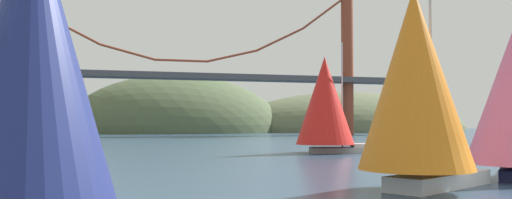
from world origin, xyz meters
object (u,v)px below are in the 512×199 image
at_px(sailboat_navy_sail, 24,71).
at_px(sailboat_yellow_sail, 50,114).
at_px(sailboat_orange_sail, 416,83).
at_px(sailboat_red_spinnaker, 326,102).

height_order(sailboat_navy_sail, sailboat_yellow_sail, sailboat_navy_sail).
bearing_deg(sailboat_orange_sail, sailboat_navy_sail, -153.51).
xyz_separation_m(sailboat_navy_sail, sailboat_yellow_sail, (-2.67, 42.17, -0.49)).
relative_size(sailboat_red_spinnaker, sailboat_yellow_sail, 1.38).
relative_size(sailboat_orange_sail, sailboat_yellow_sail, 1.27).
bearing_deg(sailboat_yellow_sail, sailboat_red_spinnaker, -12.91).
bearing_deg(sailboat_orange_sail, sailboat_yellow_sail, 117.96).
xyz_separation_m(sailboat_red_spinnaker, sailboat_navy_sail, (-23.90, -36.08, -0.78)).
relative_size(sailboat_red_spinnaker, sailboat_orange_sail, 1.08).
height_order(sailboat_orange_sail, sailboat_yellow_sail, sailboat_orange_sail).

